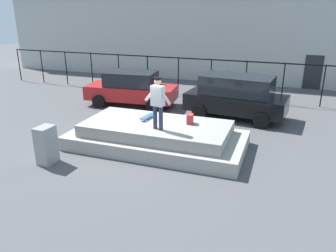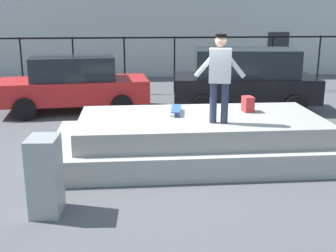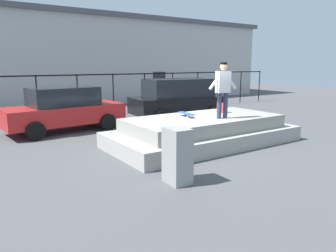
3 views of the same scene
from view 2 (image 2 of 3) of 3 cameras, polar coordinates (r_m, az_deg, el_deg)
The scene contains 10 objects.
ground_plane at distance 9.34m, azimuth -0.29°, elevation -3.83°, with size 60.00×60.00×0.00m, color #4C4C4F.
concrete_ledge at distance 9.15m, azimuth 4.19°, elevation -1.67°, with size 6.11×2.94×0.88m.
skateboarder at distance 8.36m, azimuth 6.86°, elevation 6.98°, with size 0.98×0.32×1.71m.
skateboard at distance 9.23m, azimuth 1.08°, elevation 2.27°, with size 0.31×0.82×0.12m.
backpack at distance 9.55m, azimuth 10.49°, elevation 2.86°, with size 0.28×0.20×0.33m, color red.
car_red_sedan_near at distance 13.43m, azimuth -12.30°, elevation 5.48°, with size 4.55×2.29×1.68m.
car_black_hatchback_mid at distance 13.54m, azimuth 10.06°, elevation 6.20°, with size 4.49×2.49×1.88m.
utility_box at distance 6.84m, azimuth -15.89°, elevation -6.32°, with size 0.44×0.60×1.21m, color gray.
fence_row at distance 16.11m, azimuth -2.45°, elevation 9.29°, with size 24.06×0.06×2.07m.
warehouse_building at distance 24.02m, azimuth -3.40°, elevation 14.76°, with size 31.53×8.60×5.72m.
Camera 2 is at (-0.73, -8.80, 3.05)m, focal length 46.23 mm.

